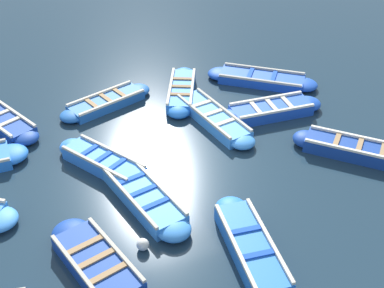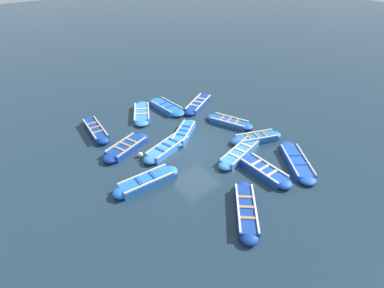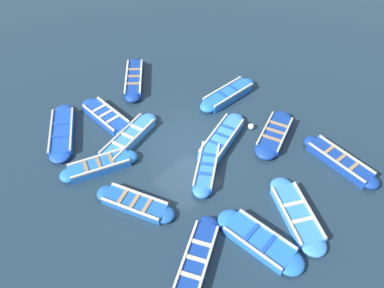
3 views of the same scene
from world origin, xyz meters
The scene contains 16 objects.
ground_plane centered at (0.00, 0.00, 0.00)m, with size 120.00×120.00×0.00m, color #1C303F.
boat_end_of_row centered at (-1.48, -5.11, 0.16)m, with size 1.21×3.45×0.38m.
boat_alongside centered at (-3.42, 1.57, 0.18)m, with size 3.24×1.83×0.42m.
boat_outer_left centered at (1.29, -0.86, 0.18)m, with size 3.65×1.77×0.42m.
boat_centre centered at (-3.44, 4.42, 0.15)m, with size 2.84×3.61×0.36m.
boat_tucked centered at (-3.55, -4.11, 0.16)m, with size 3.55×2.37×0.37m.
boat_outer_right centered at (-1.46, 3.84, 0.17)m, with size 0.90×3.34×0.41m.
boat_stern_in centered at (-3.55, -0.88, 0.15)m, with size 1.92×3.26×0.35m.
boat_near_quay centered at (-1.62, 2.00, 0.17)m, with size 3.78×1.63×0.39m.
boat_far_corner centered at (3.14, -2.32, 0.18)m, with size 3.39×1.94×0.42m.
boat_inner_gap centered at (1.26, 5.20, 0.19)m, with size 2.99×3.26×0.43m.
boat_mid_row centered at (3.76, -5.17, 0.19)m, with size 1.06×3.58×0.43m.
boat_bow_out centered at (-0.37, -1.54, 0.19)m, with size 2.98×2.37×0.43m.
boat_broadside centered at (3.73, 0.95, 0.20)m, with size 3.52×0.98×0.46m.
boat_drifting centered at (0.36, -5.39, 0.15)m, with size 2.53×3.48×0.35m.
buoy_orange_near centered at (2.82, -1.26, 0.14)m, with size 0.28×0.28×0.28m, color silver.
Camera 3 is at (-7.72, -8.14, 11.69)m, focal length 35.00 mm.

